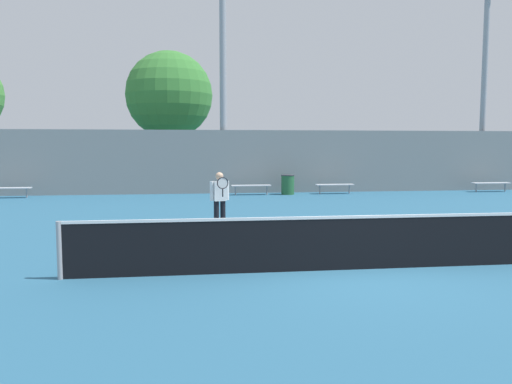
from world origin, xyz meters
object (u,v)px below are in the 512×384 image
at_px(tennis_net, 361,242).
at_px(bench_adjacent_court, 335,185).
at_px(bench_courtside_near, 251,186).
at_px(light_pole_near_left, 484,77).
at_px(trash_bin, 288,185).
at_px(tennis_player, 220,198).
at_px(bench_courtside_far, 491,183).
at_px(tree_green_tall, 169,95).
at_px(bench_by_gate, 8,188).
at_px(light_pole_far_right, 223,74).

relative_size(tennis_net, bench_adjacent_court, 5.95).
xyz_separation_m(bench_courtside_near, light_pole_near_left, (12.27, 1.69, 5.33)).
bearing_deg(bench_courtside_near, light_pole_near_left, 7.85).
xyz_separation_m(bench_courtside_near, trash_bin, (1.70, -0.02, 0.05)).
distance_m(tennis_net, tennis_player, 5.21).
xyz_separation_m(bench_courtside_far, tree_green_tall, (-15.64, 5.30, 4.56)).
relative_size(light_pole_near_left, trash_bin, 11.21).
height_order(trash_bin, tree_green_tall, tree_green_tall).
bearing_deg(tree_green_tall, bench_by_gate, -141.57).
distance_m(bench_adjacent_court, tree_green_tall, 10.46).
height_order(tennis_player, trash_bin, tennis_player).
xyz_separation_m(tennis_net, tennis_player, (-2.28, 4.67, 0.36)).
relative_size(tennis_net, tree_green_tall, 1.44).
bearing_deg(trash_bin, tree_green_tall, 136.19).
distance_m(tennis_player, light_pole_far_right, 11.55).
xyz_separation_m(bench_adjacent_court, light_pole_far_right, (-5.11, 1.22, 5.20)).
height_order(tennis_net, bench_courtside_near, tennis_net).
height_order(bench_courtside_far, trash_bin, trash_bin).
height_order(tennis_player, bench_adjacent_court, tennis_player).
bearing_deg(bench_adjacent_court, tree_green_tall, 145.75).
relative_size(bench_adjacent_court, tree_green_tall, 0.24).
distance_m(tennis_player, bench_courtside_near, 9.50).
distance_m(bench_courtside_far, light_pole_far_right, 14.03).
bearing_deg(bench_courtside_near, tennis_player, -102.04).
distance_m(bench_adjacent_court, trash_bin, 2.24).
bearing_deg(bench_by_gate, tennis_player, -47.37).
bearing_deg(bench_by_gate, bench_courtside_near, 0.00).
xyz_separation_m(tennis_player, tree_green_tall, (-1.87, 14.58, 4.11)).
distance_m(tennis_net, bench_courtside_far, 18.08).
xyz_separation_m(tennis_net, bench_courtside_near, (-0.30, 13.95, -0.09)).
relative_size(bench_courtside_near, bench_adjacent_court, 1.02).
height_order(light_pole_near_left, tree_green_tall, light_pole_near_left).
relative_size(bench_courtside_far, trash_bin, 2.09).
height_order(bench_adjacent_court, trash_bin, trash_bin).
xyz_separation_m(light_pole_near_left, tree_green_tall, (-16.11, 3.60, -0.77)).
xyz_separation_m(bench_by_gate, tree_green_tall, (6.67, 5.30, 4.56)).
bearing_deg(trash_bin, light_pole_far_right, 156.68).
bearing_deg(bench_by_gate, tree_green_tall, 38.43).
distance_m(tennis_net, trash_bin, 14.00).
bearing_deg(tennis_player, bench_by_gate, 118.74).
bearing_deg(tennis_player, bench_courtside_far, 20.08).
height_order(tennis_net, bench_adjacent_court, tennis_net).
bearing_deg(trash_bin, tennis_net, -95.72).
distance_m(bench_by_gate, tree_green_tall, 9.66).
height_order(bench_courtside_far, bench_adjacent_court, same).
bearing_deg(tree_green_tall, tennis_net, -77.84).
distance_m(bench_courtside_near, bench_by_gate, 10.52).
height_order(light_pole_far_right, trash_bin, light_pole_far_right).
relative_size(bench_courtside_far, light_pole_near_left, 0.19).
distance_m(tennis_player, trash_bin, 9.97).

